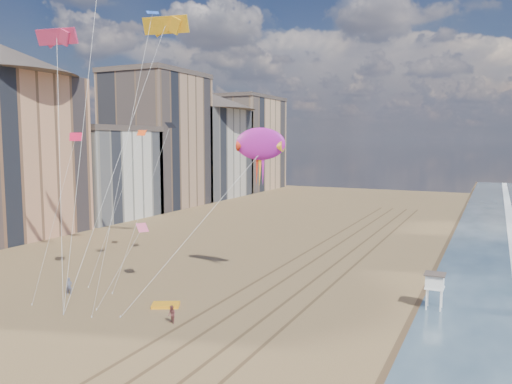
% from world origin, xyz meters
% --- Properties ---
extents(wet_sand, '(260.00, 260.00, 0.00)m').
position_xyz_m(wet_sand, '(19.00, 40.00, 0.00)').
color(wet_sand, '#42301E').
rests_on(wet_sand, ground).
extents(tracks, '(7.68, 120.00, 0.01)m').
position_xyz_m(tracks, '(2.55, 30.00, 0.01)').
color(tracks, brown).
rests_on(tracks, ground).
extents(buildings, '(34.72, 131.35, 29.00)m').
position_xyz_m(buildings, '(-45.73, 65.59, 13.55)').
color(buildings, '#C6B284').
rests_on(buildings, ground).
extents(lifeguard_stand, '(1.72, 1.72, 3.11)m').
position_xyz_m(lifeguard_stand, '(16.16, 27.50, 2.39)').
color(lifeguard_stand, white).
rests_on(lifeguard_stand, ground).
extents(grounded_kite, '(2.76, 2.40, 0.27)m').
position_xyz_m(grounded_kite, '(-4.95, 17.96, 0.13)').
color(grounded_kite, '#FFA115').
rests_on(grounded_kite, ground).
extents(show_kite, '(5.54, 7.41, 19.83)m').
position_xyz_m(show_kite, '(-0.54, 27.81, 14.01)').
color(show_kite, '#AA1A9B').
rests_on(show_kite, ground).
extents(kite_flyer_a, '(0.69, 0.62, 1.58)m').
position_xyz_m(kite_flyer_a, '(-15.16, 16.86, 0.79)').
color(kite_flyer_a, slate).
rests_on(kite_flyer_a, ground).
extents(kite_flyer_b, '(0.88, 0.81, 1.45)m').
position_xyz_m(kite_flyer_b, '(-2.13, 14.88, 0.72)').
color(kite_flyer_b, brown).
rests_on(kite_flyer_b, ground).
extents(small_kites, '(11.30, 12.09, 20.37)m').
position_xyz_m(small_kites, '(-12.62, 23.53, 15.41)').
color(small_kites, '#E6597F').
rests_on(small_kites, ground).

